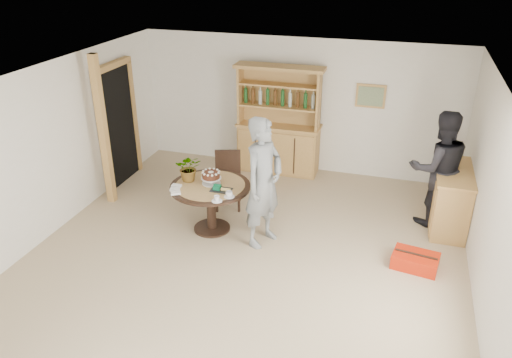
% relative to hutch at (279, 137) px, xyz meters
% --- Properties ---
extents(ground, '(7.00, 7.00, 0.00)m').
position_rel_hutch_xyz_m(ground, '(0.30, -3.24, -0.69)').
color(ground, tan).
rests_on(ground, ground).
extents(room_shell, '(6.04, 7.04, 2.52)m').
position_rel_hutch_xyz_m(room_shell, '(0.30, -3.23, 1.05)').
color(room_shell, white).
rests_on(room_shell, ground).
extents(doorway, '(0.13, 1.10, 2.18)m').
position_rel_hutch_xyz_m(doorway, '(-2.63, -1.24, 0.42)').
color(doorway, black).
rests_on(doorway, ground).
extents(pine_post, '(0.12, 0.12, 2.50)m').
position_rel_hutch_xyz_m(pine_post, '(-2.40, -2.04, 0.56)').
color(pine_post, tan).
rests_on(pine_post, ground).
extents(hutch, '(1.62, 0.54, 2.04)m').
position_rel_hutch_xyz_m(hutch, '(0.00, 0.00, 0.00)').
color(hutch, tan).
rests_on(hutch, ground).
extents(sideboard, '(0.54, 1.26, 0.94)m').
position_rel_hutch_xyz_m(sideboard, '(3.04, -1.24, -0.22)').
color(sideboard, tan).
rests_on(sideboard, ground).
extents(dining_table, '(1.20, 1.20, 0.76)m').
position_rel_hutch_xyz_m(dining_table, '(-0.42, -2.42, -0.08)').
color(dining_table, black).
rests_on(dining_table, ground).
extents(dining_chair, '(0.53, 0.53, 0.95)m').
position_rel_hutch_xyz_m(dining_chair, '(-0.45, -1.59, -0.15)').
color(dining_chair, black).
rests_on(dining_chair, ground).
extents(birthday_cake, '(0.30, 0.30, 0.20)m').
position_rel_hutch_xyz_m(birthday_cake, '(-0.42, -2.37, 0.19)').
color(birthday_cake, white).
rests_on(birthday_cake, dining_table).
extents(flower_vase, '(0.47, 0.44, 0.42)m').
position_rel_hutch_xyz_m(flower_vase, '(-0.77, -2.37, 0.28)').
color(flower_vase, '#3F7233').
rests_on(flower_vase, dining_table).
extents(gift_tray, '(0.30, 0.20, 0.08)m').
position_rel_hutch_xyz_m(gift_tray, '(-0.21, -2.54, 0.10)').
color(gift_tray, black).
rests_on(gift_tray, dining_table).
extents(coffee_cup_a, '(0.15, 0.15, 0.09)m').
position_rel_hutch_xyz_m(coffee_cup_a, '(-0.02, -2.70, 0.11)').
color(coffee_cup_a, white).
rests_on(coffee_cup_a, dining_table).
extents(coffee_cup_b, '(0.15, 0.15, 0.08)m').
position_rel_hutch_xyz_m(coffee_cup_b, '(-0.14, -2.87, 0.11)').
color(coffee_cup_b, white).
rests_on(coffee_cup_b, dining_table).
extents(napkins, '(0.24, 0.33, 0.03)m').
position_rel_hutch_xyz_m(napkins, '(-0.83, -2.73, 0.09)').
color(napkins, white).
rests_on(napkins, dining_table).
extents(teen_boy, '(0.69, 0.82, 1.92)m').
position_rel_hutch_xyz_m(teen_boy, '(0.43, -2.52, 0.27)').
color(teen_boy, slate).
rests_on(teen_boy, ground).
extents(adult_person, '(1.06, 0.92, 1.84)m').
position_rel_hutch_xyz_m(adult_person, '(2.80, -1.20, 0.23)').
color(adult_person, black).
rests_on(adult_person, ground).
extents(red_suitcase, '(0.66, 0.49, 0.21)m').
position_rel_hutch_xyz_m(red_suitcase, '(2.59, -2.54, -0.59)').
color(red_suitcase, red).
rests_on(red_suitcase, ground).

